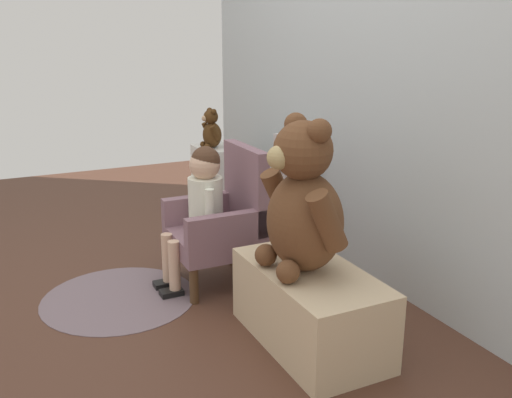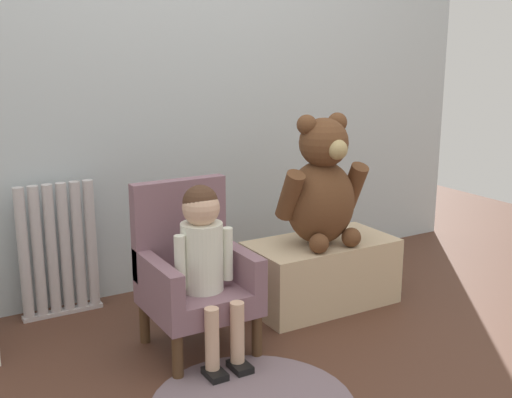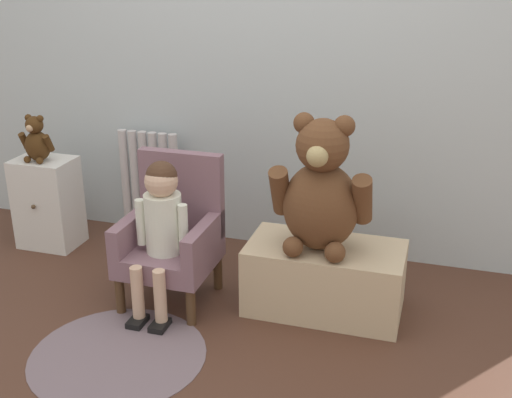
{
  "view_description": "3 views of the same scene",
  "coord_description": "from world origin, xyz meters",
  "views": [
    {
      "loc": [
        2.29,
        -0.54,
        1.24
      ],
      "look_at": [
        0.13,
        0.5,
        0.53
      ],
      "focal_mm": 40.0,
      "sensor_mm": 36.0,
      "label": 1
    },
    {
      "loc": [
        -1.27,
        -1.82,
        1.26
      ],
      "look_at": [
        0.1,
        0.53,
        0.59
      ],
      "focal_mm": 45.0,
      "sensor_mm": 36.0,
      "label": 2
    },
    {
      "loc": [
        0.96,
        -2.04,
        1.58
      ],
      "look_at": [
        0.18,
        0.5,
        0.55
      ],
      "focal_mm": 45.0,
      "sensor_mm": 36.0,
      "label": 3
    }
  ],
  "objects": [
    {
      "name": "child_figure",
      "position": [
        -0.23,
        0.37,
        0.46
      ],
      "size": [
        0.25,
        0.35,
        0.71
      ],
      "color": "silver",
      "rests_on": "ground_plane"
    },
    {
      "name": "ground_plane",
      "position": [
        0.0,
        0.0,
        0.0
      ],
      "size": [
        6.0,
        6.0,
        0.0
      ],
      "primitive_type": "plane",
      "color": "#4D2E22"
    },
    {
      "name": "back_wall",
      "position": [
        0.0,
        1.21,
        1.2
      ],
      "size": [
        3.8,
        0.05,
        2.4
      ],
      "primitive_type": "cube",
      "color": "silver",
      "rests_on": "ground_plane"
    },
    {
      "name": "child_armchair",
      "position": [
        -0.23,
        0.49,
        0.32
      ],
      "size": [
        0.42,
        0.41,
        0.7
      ],
      "color": "#805C69",
      "rests_on": "ground_plane"
    },
    {
      "name": "small_dresser",
      "position": [
        -1.14,
        0.82,
        0.25
      ],
      "size": [
        0.32,
        0.27,
        0.51
      ],
      "color": "silver",
      "rests_on": "ground_plane"
    },
    {
      "name": "large_teddy_bear",
      "position": [
        0.47,
        0.54,
        0.59
      ],
      "size": [
        0.45,
        0.32,
        0.62
      ],
      "color": "brown",
      "rests_on": "low_bench"
    },
    {
      "name": "small_teddy_bear",
      "position": [
        -1.14,
        0.79,
        0.62
      ],
      "size": [
        0.19,
        0.13,
        0.26
      ],
      "color": "#452A12",
      "rests_on": "small_dresser"
    },
    {
      "name": "low_bench",
      "position": [
        0.49,
        0.57,
        0.16
      ],
      "size": [
        0.71,
        0.38,
        0.32
      ],
      "primitive_type": "cube",
      "color": "#CDB28C",
      "rests_on": "ground_plane"
    },
    {
      "name": "floor_rug",
      "position": [
        -0.25,
        -0.05,
        0.0
      ],
      "size": [
        0.74,
        0.74,
        0.01
      ],
      "primitive_type": "cylinder",
      "color": "slate",
      "rests_on": "ground_plane"
    },
    {
      "name": "radiator",
      "position": [
        -0.63,
        1.09,
        0.31
      ],
      "size": [
        0.37,
        0.05,
        0.63
      ],
      "color": "beige",
      "rests_on": "ground_plane"
    }
  ]
}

